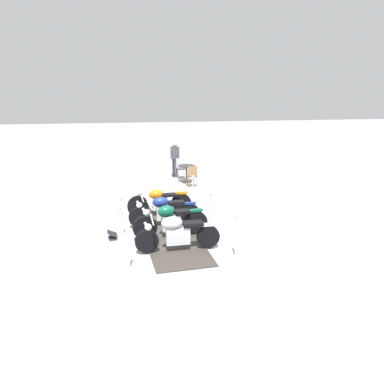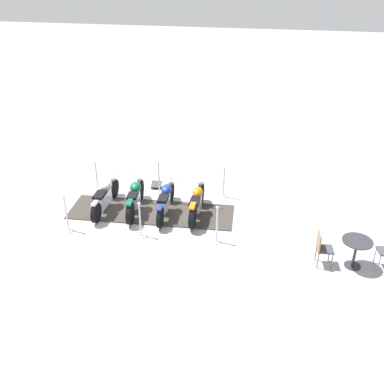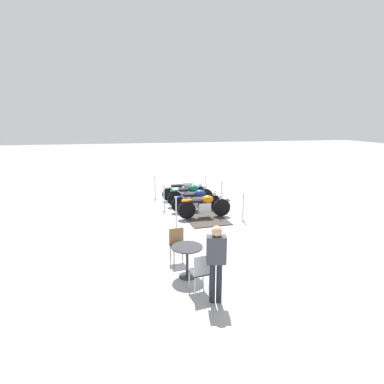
{
  "view_description": "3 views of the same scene",
  "coord_description": "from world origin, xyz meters",
  "px_view_note": "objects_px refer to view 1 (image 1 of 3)",
  "views": [
    {
      "loc": [
        1.14,
        10.06,
        3.96
      ],
      "look_at": [
        -0.86,
        -0.78,
        0.95
      ],
      "focal_mm": 34.38,
      "sensor_mm": 36.0,
      "label": 1
    },
    {
      "loc": [
        -11.12,
        -3.55,
        7.0
      ],
      "look_at": [
        0.11,
        -1.27,
        0.8
      ],
      "focal_mm": 40.8,
      "sensor_mm": 36.0,
      "label": 2
    },
    {
      "loc": [
        -2.98,
        -12.51,
        3.74
      ],
      "look_at": [
        -0.47,
        -1.72,
        1.14
      ],
      "focal_mm": 28.7,
      "sensor_mm": 36.0,
      "label": 3
    }
  ],
  "objects_px": {
    "stanchion_left_rear": "(236,243)",
    "cafe_table": "(187,170)",
    "motorcycle_navy": "(164,210)",
    "motorcycle_copper": "(159,202)",
    "stanchion_left_front": "(193,195)",
    "bystander_person": "(175,156)",
    "stanchion_right_front": "(118,201)",
    "stanchion_right_mid": "(122,222)",
    "cafe_chair_near_table": "(192,175)",
    "cafe_chair_across_table": "(181,167)",
    "info_placard": "(112,236)",
    "motorcycle_chrome": "(176,232)",
    "motorcycle_forest": "(170,220)",
    "stanchion_right_rear": "(129,257)",
    "stanchion_left_mid": "(211,217)"
  },
  "relations": [
    {
      "from": "motorcycle_copper",
      "to": "stanchion_left_mid",
      "type": "distance_m",
      "value": 1.96
    },
    {
      "from": "stanchion_right_rear",
      "to": "stanchion_left_rear",
      "type": "bearing_deg",
      "value": -176.39
    },
    {
      "from": "motorcycle_chrome",
      "to": "motorcycle_forest",
      "type": "bearing_deg",
      "value": -87.75
    },
    {
      "from": "stanchion_right_front",
      "to": "cafe_table",
      "type": "relative_size",
      "value": 1.36
    },
    {
      "from": "cafe_chair_across_table",
      "to": "motorcycle_navy",
      "type": "bearing_deg",
      "value": -22.11
    },
    {
      "from": "info_placard",
      "to": "cafe_table",
      "type": "bearing_deg",
      "value": -30.89
    },
    {
      "from": "stanchion_right_rear",
      "to": "cafe_chair_near_table",
      "type": "relative_size",
      "value": 1.09
    },
    {
      "from": "motorcycle_chrome",
      "to": "stanchion_right_front",
      "type": "distance_m",
      "value": 3.8
    },
    {
      "from": "stanchion_left_rear",
      "to": "cafe_table",
      "type": "xyz_separation_m",
      "value": [
        -0.11,
        -7.88,
        0.21
      ]
    },
    {
      "from": "stanchion_right_mid",
      "to": "motorcycle_navy",
      "type": "bearing_deg",
      "value": -155.74
    },
    {
      "from": "stanchion_left_rear",
      "to": "stanchion_right_mid",
      "type": "xyz_separation_m",
      "value": [
        2.74,
        -1.98,
        0.01
      ]
    },
    {
      "from": "motorcycle_copper",
      "to": "stanchion_left_front",
      "type": "bearing_deg",
      "value": -148.7
    },
    {
      "from": "stanchion_right_front",
      "to": "cafe_chair_across_table",
      "type": "distance_m",
      "value": 5.39
    },
    {
      "from": "motorcycle_chrome",
      "to": "motorcycle_copper",
      "type": "bearing_deg",
      "value": -87.55
    },
    {
      "from": "info_placard",
      "to": "bystander_person",
      "type": "height_order",
      "value": "bystander_person"
    },
    {
      "from": "motorcycle_forest",
      "to": "cafe_table",
      "type": "relative_size",
      "value": 2.69
    },
    {
      "from": "stanchion_right_rear",
      "to": "cafe_table",
      "type": "bearing_deg",
      "value": -108.63
    },
    {
      "from": "motorcycle_navy",
      "to": "bystander_person",
      "type": "height_order",
      "value": "bystander_person"
    },
    {
      "from": "stanchion_left_rear",
      "to": "bystander_person",
      "type": "height_order",
      "value": "bystander_person"
    },
    {
      "from": "motorcycle_navy",
      "to": "motorcycle_forest",
      "type": "relative_size",
      "value": 1.03
    },
    {
      "from": "stanchion_right_mid",
      "to": "bystander_person",
      "type": "distance_m",
      "value": 7.53
    },
    {
      "from": "stanchion_right_mid",
      "to": "info_placard",
      "type": "relative_size",
      "value": 2.89
    },
    {
      "from": "stanchion_right_front",
      "to": "stanchion_left_front",
      "type": "distance_m",
      "value": 2.61
    },
    {
      "from": "motorcycle_copper",
      "to": "bystander_person",
      "type": "xyz_separation_m",
      "value": [
        -1.3,
        -5.57,
        0.52
      ]
    },
    {
      "from": "motorcycle_forest",
      "to": "motorcycle_chrome",
      "type": "xyz_separation_m",
      "value": [
        -0.05,
        0.95,
        0.01
      ]
    },
    {
      "from": "stanchion_left_rear",
      "to": "cafe_chair_near_table",
      "type": "height_order",
      "value": "stanchion_left_rear"
    },
    {
      "from": "stanchion_right_front",
      "to": "stanchion_left_rear",
      "type": "bearing_deg",
      "value": 124.87
    },
    {
      "from": "stanchion_right_front",
      "to": "cafe_table",
      "type": "distance_m",
      "value": 4.79
    },
    {
      "from": "stanchion_left_mid",
      "to": "stanchion_right_mid",
      "type": "relative_size",
      "value": 0.96
    },
    {
      "from": "motorcycle_navy",
      "to": "bystander_person",
      "type": "bearing_deg",
      "value": -103.25
    },
    {
      "from": "motorcycle_chrome",
      "to": "stanchion_left_front",
      "type": "xyz_separation_m",
      "value": [
        -1.12,
        -3.66,
        -0.1
      ]
    },
    {
      "from": "stanchion_right_front",
      "to": "stanchion_right_mid",
      "type": "relative_size",
      "value": 0.94
    },
    {
      "from": "motorcycle_navy",
      "to": "motorcycle_chrome",
      "type": "distance_m",
      "value": 1.91
    },
    {
      "from": "stanchion_left_rear",
      "to": "motorcycle_navy",
      "type": "bearing_deg",
      "value": -59.31
    },
    {
      "from": "stanchion_left_rear",
      "to": "stanchion_right_front",
      "type": "height_order",
      "value": "stanchion_left_rear"
    },
    {
      "from": "motorcycle_chrome",
      "to": "stanchion_right_rear",
      "type": "height_order",
      "value": "stanchion_right_rear"
    },
    {
      "from": "motorcycle_copper",
      "to": "cafe_chair_near_table",
      "type": "bearing_deg",
      "value": -116.79
    },
    {
      "from": "stanchion_right_mid",
      "to": "cafe_chair_across_table",
      "type": "bearing_deg",
      "value": -112.1
    },
    {
      "from": "motorcycle_navy",
      "to": "stanchion_right_rear",
      "type": "relative_size",
      "value": 2.15
    },
    {
      "from": "motorcycle_copper",
      "to": "stanchion_left_mid",
      "type": "height_order",
      "value": "stanchion_left_mid"
    },
    {
      "from": "info_placard",
      "to": "motorcycle_navy",
      "type": "bearing_deg",
      "value": -67.71
    },
    {
      "from": "stanchion_right_front",
      "to": "cafe_chair_near_table",
      "type": "xyz_separation_m",
      "value": [
        -3.07,
        -2.93,
        0.15
      ]
    },
    {
      "from": "motorcycle_copper",
      "to": "stanchion_left_rear",
      "type": "bearing_deg",
      "value": 113.1
    },
    {
      "from": "stanchion_right_front",
      "to": "cafe_table",
      "type": "bearing_deg",
      "value": -128.5
    },
    {
      "from": "stanchion_right_mid",
      "to": "stanchion_left_front",
      "type": "bearing_deg",
      "value": -136.91
    },
    {
      "from": "cafe_table",
      "to": "stanchion_right_front",
      "type": "bearing_deg",
      "value": 51.5
    },
    {
      "from": "cafe_table",
      "to": "bystander_person",
      "type": "height_order",
      "value": "bystander_person"
    },
    {
      "from": "stanchion_right_mid",
      "to": "bystander_person",
      "type": "bearing_deg",
      "value": -109.41
    },
    {
      "from": "stanchion_right_rear",
      "to": "cafe_chair_near_table",
      "type": "bearing_deg",
      "value": -111.16
    },
    {
      "from": "motorcycle_chrome",
      "to": "cafe_chair_near_table",
      "type": "xyz_separation_m",
      "value": [
        -1.58,
        -6.42,
        0.02
      ]
    }
  ]
}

